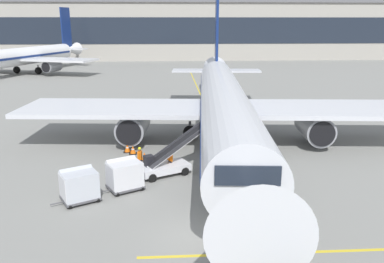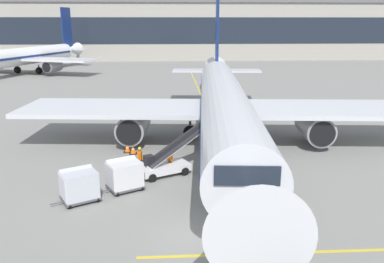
{
  "view_description": "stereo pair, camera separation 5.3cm",
  "coord_description": "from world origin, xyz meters",
  "px_view_note": "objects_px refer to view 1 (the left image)",
  "views": [
    {
      "loc": [
        -1.06,
        -17.02,
        9.96
      ],
      "look_at": [
        0.47,
        8.92,
        2.75
      ],
      "focal_mm": 37.0,
      "sensor_mm": 36.0,
      "label": 1
    },
    {
      "loc": [
        -1.0,
        -17.02,
        9.96
      ],
      "look_at": [
        0.47,
        8.92,
        2.75
      ],
      "focal_mm": 37.0,
      "sensor_mm": 36.0,
      "label": 2
    }
  ],
  "objects_px": {
    "belt_loader": "(167,161)",
    "safety_cone_wingtip": "(144,156)",
    "ground_crew_by_loader": "(140,157)",
    "baggage_cart_lead": "(124,174)",
    "ground_crew_by_carts": "(170,158)",
    "baggage_cart_second": "(79,185)",
    "parked_airplane": "(223,103)",
    "safety_cone_engine_keepout": "(127,148)",
    "safety_cone_nose_mark": "(133,150)",
    "distant_airplane": "(23,57)"
  },
  "relations": [
    {
      "from": "belt_loader",
      "to": "safety_cone_wingtip",
      "type": "bearing_deg",
      "value": 120.01
    },
    {
      "from": "ground_crew_by_loader",
      "to": "safety_cone_wingtip",
      "type": "height_order",
      "value": "ground_crew_by_loader"
    },
    {
      "from": "baggage_cart_lead",
      "to": "ground_crew_by_loader",
      "type": "bearing_deg",
      "value": 76.61
    },
    {
      "from": "ground_crew_by_loader",
      "to": "ground_crew_by_carts",
      "type": "xyz_separation_m",
      "value": [
        2.07,
        -0.32,
        0.0
      ]
    },
    {
      "from": "belt_loader",
      "to": "baggage_cart_second",
      "type": "xyz_separation_m",
      "value": [
        -5.0,
        -3.86,
        0.09
      ]
    },
    {
      "from": "parked_airplane",
      "to": "safety_cone_engine_keepout",
      "type": "height_order",
      "value": "parked_airplane"
    },
    {
      "from": "safety_cone_nose_mark",
      "to": "parked_airplane",
      "type": "bearing_deg",
      "value": 19.85
    },
    {
      "from": "ground_crew_by_loader",
      "to": "safety_cone_wingtip",
      "type": "distance_m",
      "value": 2.35
    },
    {
      "from": "baggage_cart_lead",
      "to": "safety_cone_engine_keepout",
      "type": "height_order",
      "value": "baggage_cart_lead"
    },
    {
      "from": "belt_loader",
      "to": "safety_cone_nose_mark",
      "type": "bearing_deg",
      "value": 120.92
    },
    {
      "from": "baggage_cart_second",
      "to": "distant_airplane",
      "type": "xyz_separation_m",
      "value": [
        -23.09,
        58.83,
        2.43
      ]
    },
    {
      "from": "safety_cone_nose_mark",
      "to": "baggage_cart_second",
      "type": "bearing_deg",
      "value": -105.61
    },
    {
      "from": "safety_cone_nose_mark",
      "to": "safety_cone_engine_keepout",
      "type": "bearing_deg",
      "value": 137.48
    },
    {
      "from": "parked_airplane",
      "to": "baggage_cart_second",
      "type": "distance_m",
      "value": 14.9
    },
    {
      "from": "baggage_cart_second",
      "to": "safety_cone_nose_mark",
      "type": "distance_m",
      "value": 8.67
    },
    {
      "from": "belt_loader",
      "to": "safety_cone_engine_keepout",
      "type": "height_order",
      "value": "belt_loader"
    },
    {
      "from": "baggage_cart_lead",
      "to": "safety_cone_engine_keepout",
      "type": "relative_size",
      "value": 4.2
    },
    {
      "from": "baggage_cart_second",
      "to": "ground_crew_by_loader",
      "type": "bearing_deg",
      "value": 55.44
    },
    {
      "from": "safety_cone_wingtip",
      "to": "baggage_cart_lead",
      "type": "bearing_deg",
      "value": -99.53
    },
    {
      "from": "safety_cone_wingtip",
      "to": "safety_cone_nose_mark",
      "type": "height_order",
      "value": "safety_cone_nose_mark"
    },
    {
      "from": "safety_cone_nose_mark",
      "to": "baggage_cart_lead",
      "type": "bearing_deg",
      "value": -89.29
    },
    {
      "from": "safety_cone_engine_keepout",
      "to": "parked_airplane",
      "type": "bearing_deg",
      "value": 15.83
    },
    {
      "from": "ground_crew_by_carts",
      "to": "safety_cone_engine_keepout",
      "type": "relative_size",
      "value": 2.64
    },
    {
      "from": "baggage_cart_lead",
      "to": "ground_crew_by_loader",
      "type": "relative_size",
      "value": 1.59
    },
    {
      "from": "ground_crew_by_loader",
      "to": "safety_cone_nose_mark",
      "type": "xyz_separation_m",
      "value": [
        -0.82,
        3.76,
        -0.69
      ]
    },
    {
      "from": "parked_airplane",
      "to": "baggage_cart_lead",
      "type": "height_order",
      "value": "parked_airplane"
    },
    {
      "from": "baggage_cart_lead",
      "to": "ground_crew_by_carts",
      "type": "xyz_separation_m",
      "value": [
        2.8,
        2.76,
        -0.0
      ]
    },
    {
      "from": "baggage_cart_second",
      "to": "ground_crew_by_loader",
      "type": "distance_m",
      "value": 5.54
    },
    {
      "from": "parked_airplane",
      "to": "ground_crew_by_carts",
      "type": "xyz_separation_m",
      "value": [
        -4.54,
        -6.76,
        -2.42
      ]
    },
    {
      "from": "belt_loader",
      "to": "baggage_cart_lead",
      "type": "height_order",
      "value": "belt_loader"
    },
    {
      "from": "parked_airplane",
      "to": "ground_crew_by_carts",
      "type": "relative_size",
      "value": 25.18
    },
    {
      "from": "baggage_cart_lead",
      "to": "ground_crew_by_carts",
      "type": "height_order",
      "value": "baggage_cart_lead"
    },
    {
      "from": "safety_cone_wingtip",
      "to": "ground_crew_by_loader",
      "type": "bearing_deg",
      "value": -94.08
    },
    {
      "from": "safety_cone_wingtip",
      "to": "distant_airplane",
      "type": "distance_m",
      "value": 58.42
    },
    {
      "from": "parked_airplane",
      "to": "distant_airplane",
      "type": "xyz_separation_m",
      "value": [
        -32.84,
        47.82,
        0.01
      ]
    },
    {
      "from": "belt_loader",
      "to": "distant_airplane",
      "type": "bearing_deg",
      "value": 117.07
    },
    {
      "from": "belt_loader",
      "to": "safety_cone_wingtip",
      "type": "xyz_separation_m",
      "value": [
        -1.7,
        2.94,
        -0.62
      ]
    },
    {
      "from": "distant_airplane",
      "to": "safety_cone_nose_mark",
      "type": "bearing_deg",
      "value": -63.28
    },
    {
      "from": "baggage_cart_lead",
      "to": "distant_airplane",
      "type": "height_order",
      "value": "distant_airplane"
    },
    {
      "from": "safety_cone_nose_mark",
      "to": "ground_crew_by_carts",
      "type": "bearing_deg",
      "value": -54.73
    },
    {
      "from": "distant_airplane",
      "to": "safety_cone_wingtip",
      "type": "bearing_deg",
      "value": -63.1
    },
    {
      "from": "safety_cone_engine_keepout",
      "to": "baggage_cart_second",
      "type": "bearing_deg",
      "value": -101.9
    },
    {
      "from": "belt_loader",
      "to": "safety_cone_engine_keepout",
      "type": "relative_size",
      "value": 7.83
    },
    {
      "from": "parked_airplane",
      "to": "ground_crew_by_loader",
      "type": "relative_size",
      "value": 25.18
    },
    {
      "from": "belt_loader",
      "to": "distant_airplane",
      "type": "height_order",
      "value": "distant_airplane"
    },
    {
      "from": "parked_airplane",
      "to": "baggage_cart_lead",
      "type": "distance_m",
      "value": 12.26
    },
    {
      "from": "safety_cone_wingtip",
      "to": "parked_airplane",
      "type": "bearing_deg",
      "value": 33.12
    },
    {
      "from": "ground_crew_by_carts",
      "to": "safety_cone_wingtip",
      "type": "bearing_deg",
      "value": 126.77
    },
    {
      "from": "baggage_cart_lead",
      "to": "parked_airplane",
      "type": "bearing_deg",
      "value": 52.37
    },
    {
      "from": "parked_airplane",
      "to": "baggage_cart_second",
      "type": "height_order",
      "value": "parked_airplane"
    }
  ]
}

